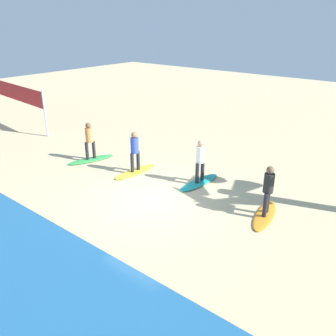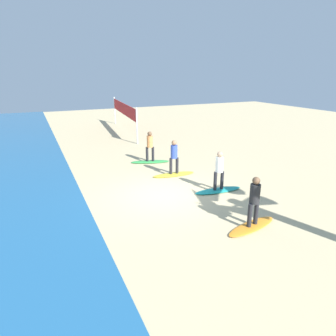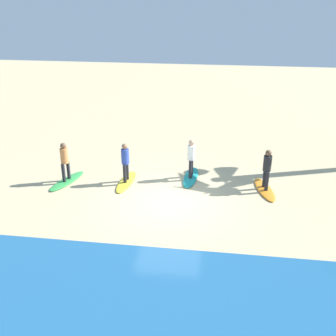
{
  "view_description": "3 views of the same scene",
  "coord_description": "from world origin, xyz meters",
  "px_view_note": "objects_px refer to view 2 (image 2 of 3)",
  "views": [
    {
      "loc": [
        -7.45,
        8.1,
        5.85
      ],
      "look_at": [
        -0.26,
        -0.77,
        1.03
      ],
      "focal_mm": 38.14,
      "sensor_mm": 36.0,
      "label": 1
    },
    {
      "loc": [
        -10.29,
        4.52,
        4.8
      ],
      "look_at": [
        0.93,
        -0.65,
        0.79
      ],
      "focal_mm": 31.95,
      "sensor_mm": 36.0,
      "label": 2
    },
    {
      "loc": [
        -1.79,
        13.45,
        7.46
      ],
      "look_at": [
        0.19,
        -0.98,
        0.99
      ],
      "focal_mm": 43.8,
      "sensor_mm": 36.0,
      "label": 3
    }
  ],
  "objects_px": {
    "surfboard_teal": "(218,190)",
    "surfer_teal": "(219,168)",
    "surfer_yellow": "(174,155)",
    "surfer_orange": "(254,198)",
    "surfboard_orange": "(252,226)",
    "surfer_green": "(150,144)",
    "surfboard_yellow": "(174,174)",
    "volleyball_net": "(124,110)",
    "surfboard_green": "(150,162)"
  },
  "relations": [
    {
      "from": "surfboard_teal",
      "to": "surfer_teal",
      "type": "xyz_separation_m",
      "value": [
        0.0,
        0.0,
        0.99
      ]
    },
    {
      "from": "surfer_yellow",
      "to": "surfer_teal",
      "type": "bearing_deg",
      "value": -163.05
    },
    {
      "from": "surfer_orange",
      "to": "surfer_teal",
      "type": "distance_m",
      "value": 3.11
    },
    {
      "from": "surfboard_orange",
      "to": "surfer_yellow",
      "type": "relative_size",
      "value": 1.28
    },
    {
      "from": "surfer_orange",
      "to": "surfer_teal",
      "type": "xyz_separation_m",
      "value": [
        3.02,
        -0.73,
        0.0
      ]
    },
    {
      "from": "surfer_yellow",
      "to": "surfer_green",
      "type": "bearing_deg",
      "value": 6.09
    },
    {
      "from": "surfboard_teal",
      "to": "surfer_yellow",
      "type": "bearing_deg",
      "value": -68.9
    },
    {
      "from": "surfer_green",
      "to": "surfer_teal",
      "type": "bearing_deg",
      "value": -168.22
    },
    {
      "from": "surfer_orange",
      "to": "surfer_green",
      "type": "distance_m",
      "value": 8.11
    },
    {
      "from": "surfer_teal",
      "to": "surfer_green",
      "type": "xyz_separation_m",
      "value": [
        5.08,
        1.06,
        0.0
      ]
    },
    {
      "from": "surfer_teal",
      "to": "surfer_yellow",
      "type": "relative_size",
      "value": 1.0
    },
    {
      "from": "surfboard_yellow",
      "to": "volleyball_net",
      "type": "bearing_deg",
      "value": -90.69
    },
    {
      "from": "surfer_teal",
      "to": "surfboard_green",
      "type": "bearing_deg",
      "value": 11.78
    },
    {
      "from": "surfer_orange",
      "to": "surfer_yellow",
      "type": "xyz_separation_m",
      "value": [
        5.63,
        0.06,
        0.0
      ]
    },
    {
      "from": "surfer_orange",
      "to": "surfboard_teal",
      "type": "distance_m",
      "value": 3.26
    },
    {
      "from": "surfboard_orange",
      "to": "surfboard_green",
      "type": "distance_m",
      "value": 8.11
    },
    {
      "from": "surfer_green",
      "to": "surfboard_orange",
      "type": "bearing_deg",
      "value": -177.68
    },
    {
      "from": "surfer_yellow",
      "to": "surfboard_green",
      "type": "height_order",
      "value": "surfer_yellow"
    },
    {
      "from": "surfer_yellow",
      "to": "volleyball_net",
      "type": "bearing_deg",
      "value": -5.03
    },
    {
      "from": "surfboard_yellow",
      "to": "surfboard_orange",
      "type": "bearing_deg",
      "value": 94.99
    },
    {
      "from": "surfer_orange",
      "to": "surfer_yellow",
      "type": "relative_size",
      "value": 1.0
    },
    {
      "from": "surfer_green",
      "to": "surfer_yellow",
      "type": "bearing_deg",
      "value": -173.91
    },
    {
      "from": "surfer_teal",
      "to": "volleyball_net",
      "type": "relative_size",
      "value": 0.18
    },
    {
      "from": "surfer_yellow",
      "to": "surfboard_green",
      "type": "bearing_deg",
      "value": 6.09
    },
    {
      "from": "surfer_yellow",
      "to": "surfer_orange",
      "type": "bearing_deg",
      "value": -179.34
    },
    {
      "from": "surfer_teal",
      "to": "surfer_green",
      "type": "height_order",
      "value": "same"
    },
    {
      "from": "surfboard_orange",
      "to": "volleyball_net",
      "type": "bearing_deg",
      "value": -105.61
    },
    {
      "from": "surfer_orange",
      "to": "surfboard_green",
      "type": "height_order",
      "value": "surfer_orange"
    },
    {
      "from": "surfer_orange",
      "to": "surfer_teal",
      "type": "bearing_deg",
      "value": -13.61
    },
    {
      "from": "surfer_teal",
      "to": "surfboard_green",
      "type": "height_order",
      "value": "surfer_teal"
    },
    {
      "from": "surfboard_teal",
      "to": "volleyball_net",
      "type": "distance_m",
      "value": 14.23
    },
    {
      "from": "surfboard_yellow",
      "to": "surfboard_green",
      "type": "height_order",
      "value": "same"
    },
    {
      "from": "surfer_teal",
      "to": "surfboard_green",
      "type": "relative_size",
      "value": 0.78
    },
    {
      "from": "surfer_green",
      "to": "surfboard_yellow",
      "type": "bearing_deg",
      "value": -173.91
    },
    {
      "from": "surfboard_teal",
      "to": "surfer_yellow",
      "type": "height_order",
      "value": "surfer_yellow"
    },
    {
      "from": "surfboard_teal",
      "to": "surfer_green",
      "type": "height_order",
      "value": "surfer_green"
    },
    {
      "from": "surfer_yellow",
      "to": "surfer_green",
      "type": "distance_m",
      "value": 2.48
    },
    {
      "from": "surfboard_orange",
      "to": "surfboard_yellow",
      "type": "xyz_separation_m",
      "value": [
        5.63,
        0.06,
        0.0
      ]
    },
    {
      "from": "surfboard_orange",
      "to": "surfer_orange",
      "type": "bearing_deg",
      "value": -102.44
    },
    {
      "from": "surfboard_green",
      "to": "volleyball_net",
      "type": "bearing_deg",
      "value": -80.34
    },
    {
      "from": "surfboard_orange",
      "to": "surfboard_teal",
      "type": "height_order",
      "value": "same"
    },
    {
      "from": "surfboard_teal",
      "to": "surfer_green",
      "type": "distance_m",
      "value": 5.28
    },
    {
      "from": "volleyball_net",
      "to": "surfboard_teal",
      "type": "bearing_deg",
      "value": 179.12
    },
    {
      "from": "surfboard_orange",
      "to": "surfer_teal",
      "type": "bearing_deg",
      "value": -116.05
    },
    {
      "from": "surfboard_teal",
      "to": "surfboard_yellow",
      "type": "distance_m",
      "value": 2.73
    },
    {
      "from": "surfer_teal",
      "to": "surfboard_yellow",
      "type": "relative_size",
      "value": 0.78
    },
    {
      "from": "surfer_green",
      "to": "volleyball_net",
      "type": "bearing_deg",
      "value": -8.04
    },
    {
      "from": "surfboard_yellow",
      "to": "surfer_teal",
      "type": "bearing_deg",
      "value": 111.29
    },
    {
      "from": "surfboard_orange",
      "to": "volleyball_net",
      "type": "distance_m",
      "value": 17.26
    },
    {
      "from": "surfer_teal",
      "to": "surfboard_yellow",
      "type": "height_order",
      "value": "surfer_teal"
    }
  ]
}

